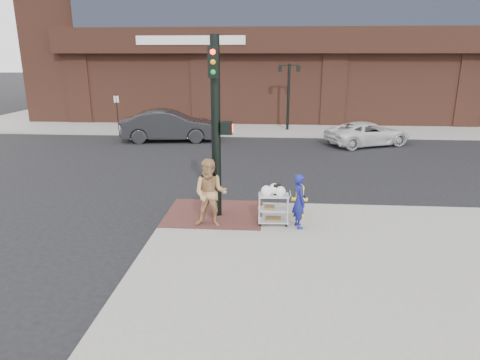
# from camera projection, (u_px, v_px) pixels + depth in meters

# --- Properties ---
(ground) EXTENTS (220.00, 220.00, 0.00)m
(ground) POSITION_uv_depth(u_px,v_px,m) (232.00, 231.00, 11.69)
(ground) COLOR black
(ground) RESTS_ON ground
(sidewalk_far) EXTENTS (65.00, 36.00, 0.15)m
(sidewalk_far) POSITION_uv_depth(u_px,v_px,m) (391.00, 104.00, 41.40)
(sidewalk_far) COLOR gray
(sidewalk_far) RESTS_ON ground
(brick_curb_ramp) EXTENTS (2.80, 2.40, 0.01)m
(brick_curb_ramp) POSITION_uv_depth(u_px,v_px,m) (214.00, 213.00, 12.56)
(brick_curb_ramp) COLOR #4A2523
(brick_curb_ramp) RESTS_ON sidewalk_near
(lamp_post) EXTENTS (1.32, 0.22, 4.00)m
(lamp_post) POSITION_uv_depth(u_px,v_px,m) (289.00, 89.00, 26.13)
(lamp_post) COLOR black
(lamp_post) RESTS_ON sidewalk_far
(parking_sign) EXTENTS (0.05, 0.05, 2.20)m
(parking_sign) POSITION_uv_depth(u_px,v_px,m) (117.00, 112.00, 26.32)
(parking_sign) COLOR black
(parking_sign) RESTS_ON sidewalk_far
(traffic_signal_pole) EXTENTS (0.61, 0.51, 5.00)m
(traffic_signal_pole) POSITION_uv_depth(u_px,v_px,m) (217.00, 123.00, 11.68)
(traffic_signal_pole) COLOR black
(traffic_signal_pole) RESTS_ON sidewalk_near
(woman_blue) EXTENTS (0.48, 0.61, 1.49)m
(woman_blue) POSITION_uv_depth(u_px,v_px,m) (299.00, 201.00, 11.37)
(woman_blue) COLOR navy
(woman_blue) RESTS_ON sidewalk_near
(pedestrian_tan) EXTENTS (0.95, 0.76, 1.87)m
(pedestrian_tan) POSITION_uv_depth(u_px,v_px,m) (210.00, 193.00, 11.36)
(pedestrian_tan) COLOR #AE7E52
(pedestrian_tan) RESTS_ON sidewalk_near
(sedan_dark) EXTENTS (5.42, 2.48, 1.72)m
(sedan_dark) POSITION_uv_depth(u_px,v_px,m) (169.00, 126.00, 23.77)
(sedan_dark) COLOR black
(sedan_dark) RESTS_ON ground
(minivan_white) EXTENTS (4.95, 3.71, 1.25)m
(minivan_white) POSITION_uv_depth(u_px,v_px,m) (368.00, 134.00, 22.70)
(minivan_white) COLOR silver
(minivan_white) RESTS_ON ground
(utility_cart) EXTENTS (0.85, 0.51, 1.14)m
(utility_cart) POSITION_uv_depth(u_px,v_px,m) (273.00, 206.00, 11.63)
(utility_cart) COLOR #B0B0B5
(utility_cart) RESTS_ON sidewalk_near
(fire_hydrant) EXTENTS (0.46, 0.32, 0.97)m
(fire_hydrant) POSITION_uv_depth(u_px,v_px,m) (300.00, 200.00, 12.21)
(fire_hydrant) COLOR yellow
(fire_hydrant) RESTS_ON sidewalk_near
(newsbox_red) EXTENTS (0.45, 0.42, 0.93)m
(newsbox_red) POSITION_uv_depth(u_px,v_px,m) (169.00, 124.00, 26.10)
(newsbox_red) COLOR #9A2911
(newsbox_red) RESTS_ON sidewalk_far
(newsbox_yellow) EXTENTS (0.54, 0.51, 1.12)m
(newsbox_yellow) POSITION_uv_depth(u_px,v_px,m) (153.00, 120.00, 26.83)
(newsbox_yellow) COLOR gold
(newsbox_yellow) RESTS_ON sidewalk_far
(newsbox_blue) EXTENTS (0.43, 0.40, 0.90)m
(newsbox_blue) POSITION_uv_depth(u_px,v_px,m) (180.00, 124.00, 25.96)
(newsbox_blue) COLOR blue
(newsbox_blue) RESTS_ON sidewalk_far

